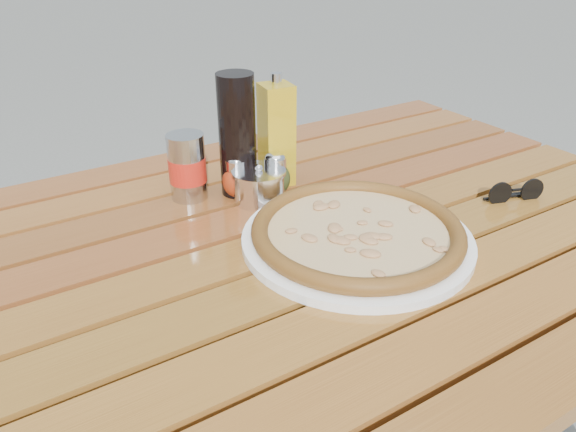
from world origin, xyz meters
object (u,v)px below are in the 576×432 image
oregano_shaker (276,175)px  plate (357,239)px  table (294,277)px  dark_bottle (237,136)px  parmesan_tin (259,185)px  pepper_shaker (237,177)px  soda_can (187,167)px  olive_oil_cruet (277,135)px  pizza (357,231)px  sunglasses (515,192)px

oregano_shaker → plate: bearing=-85.9°
table → oregano_shaker: bearing=69.6°
oregano_shaker → dark_bottle: bearing=141.0°
table → parmesan_tin: parmesan_tin is taller
pepper_shaker → soda_can: (-0.08, 0.04, 0.02)m
dark_bottle → oregano_shaker: bearing=-39.0°
table → oregano_shaker: oregano_shaker is taller
table → dark_bottle: (0.00, 0.20, 0.19)m
table → olive_oil_cruet: bearing=66.4°
pepper_shaker → parmesan_tin: 0.05m
plate → dark_bottle: 0.29m
soda_can → parmesan_tin: soda_can is taller
olive_oil_cruet → parmesan_tin: size_ratio=1.65×
pizza → oregano_shaker: 0.22m
sunglasses → plate: bearing=-166.9°
oregano_shaker → dark_bottle: dark_bottle is taller
dark_bottle → sunglasses: size_ratio=1.99×
pizza → table: bearing=137.8°
pizza → soda_can: (-0.16, 0.29, 0.04)m
pizza → dark_bottle: bearing=104.6°
soda_can → pizza: bearing=-61.9°
pepper_shaker → sunglasses: bearing=-34.3°
pizza → sunglasses: size_ratio=4.03×
dark_bottle → sunglasses: (0.40, -0.29, -0.09)m
plate → dark_bottle: bearing=104.6°
soda_can → pepper_shaker: bearing=-28.8°
olive_oil_cruet → pepper_shaker: bearing=-172.1°
plate → soda_can: bearing=118.1°
dark_bottle → olive_oil_cruet: 0.08m
soda_can → dark_bottle: bearing=-18.2°
soda_can → table: bearing=-69.8°
parmesan_tin → sunglasses: size_ratio=1.15×
pepper_shaker → soda_can: 0.09m
sunglasses → dark_bottle: bearing=162.4°
pizza → soda_can: 0.33m
dark_bottle → olive_oil_cruet: (0.08, -0.00, -0.01)m
soda_can → plate: bearing=-61.9°
plate → sunglasses: (0.33, -0.03, 0.01)m
olive_oil_cruet → sunglasses: olive_oil_cruet is taller
pepper_shaker → sunglasses: 0.50m
oregano_shaker → soda_can: soda_can is taller
table → dark_bottle: bearing=88.6°
pepper_shaker → plate: bearing=-72.3°
soda_can → sunglasses: soda_can is taller
table → sunglasses: size_ratio=12.67×
soda_can → parmesan_tin: (0.10, -0.08, -0.03)m
pizza → parmesan_tin: parmesan_tin is taller
table → oregano_shaker: size_ratio=17.07×
table → parmesan_tin: bearing=83.1°
pepper_shaker → parmesan_tin: (0.02, -0.04, -0.01)m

